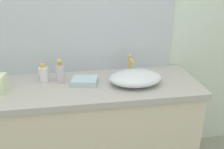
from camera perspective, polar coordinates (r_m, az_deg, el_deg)
bathroom_wall_rear at (r=2.07m, az=-7.22°, el=13.02°), size 6.00×0.06×2.60m
vanity_counter at (r=2.11m, az=-4.90°, el=-12.74°), size 1.67×0.58×0.85m
wall_mirror_panel at (r=2.03m, az=-6.49°, el=14.27°), size 1.46×0.01×1.01m
sink_basin at (r=1.89m, az=5.33°, el=-0.75°), size 0.39×0.29×0.10m
faucet at (r=2.02m, az=4.25°, el=2.45°), size 0.03×0.12×0.17m
soap_dispenser at (r=1.94m, az=-11.57°, el=0.41°), size 0.06×0.06×0.19m
lotion_bottle at (r=1.99m, az=-15.09°, el=0.15°), size 0.07×0.07×0.14m
folded_hand_towel at (r=1.91m, az=-6.24°, el=-1.47°), size 0.21×0.19×0.04m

